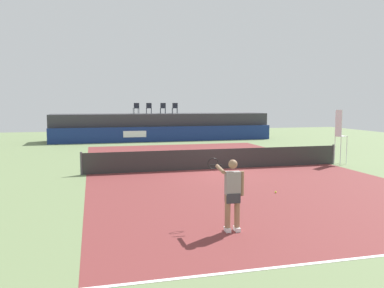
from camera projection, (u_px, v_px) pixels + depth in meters
The scene contains 15 objects.
ground_plane at pixel (201, 160), 21.52m from camera, with size 48.00×48.00×0.00m, color #6B7F51.
court_inner at pixel (217, 169), 18.63m from camera, with size 12.00×22.00×0.00m, color maroon.
line_near_baseline at pixel (382, 256), 8.08m from camera, with size 12.00×0.10×0.00m, color white.
sponsor_wall at pixel (165, 134), 31.58m from camera, with size 18.00×0.22×1.20m.
spectator_platform at pixel (162, 127), 33.26m from camera, with size 18.00×2.80×2.20m, color #38383D.
spectator_chair_far_left at pixel (136, 108), 32.45m from camera, with size 0.48×0.48×0.89m.
spectator_chair_left at pixel (149, 108), 32.71m from camera, with size 0.48×0.48×0.89m.
spectator_chair_center at pixel (163, 108), 32.83m from camera, with size 0.48×0.48×0.89m.
spectator_chair_right at pixel (175, 108), 33.21m from camera, with size 0.47×0.47×0.89m.
umpire_chair at pixel (340, 133), 20.04m from camera, with size 0.51×0.51×2.76m.
tennis_net at pixel (217, 159), 18.58m from camera, with size 12.40×0.02×0.95m, color #2D2D2D.
net_post_near at pixel (81, 163), 17.06m from camera, with size 0.10×0.10×1.00m, color #4C4C51.
net_post_far at pixel (333, 154), 20.10m from camera, with size 0.10×0.10×1.00m, color #4C4C51.
tennis_player at pixel (232, 192), 9.54m from camera, with size 0.64×1.15×1.77m.
tennis_ball at pixel (276, 192), 13.66m from camera, with size 0.07×0.07×0.07m, color #D8EA33.
Camera 1 is at (-5.70, -17.54, 3.13)m, focal length 36.85 mm.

